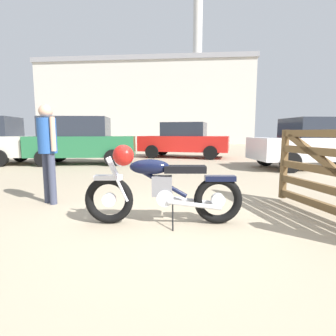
{
  "coord_description": "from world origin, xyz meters",
  "views": [
    {
      "loc": [
        0.33,
        -3.42,
        1.21
      ],
      "look_at": [
        -0.1,
        0.81,
        0.64
      ],
      "focal_mm": 28.49,
      "sensor_mm": 36.0,
      "label": 1
    }
  ],
  "objects_px": {
    "vintage_motorcycle": "(159,187)",
    "bystander": "(47,144)",
    "dark_sedan_left": "(81,140)",
    "pale_sedan_back": "(184,140)",
    "red_hatchback_near": "(317,144)"
  },
  "relations": [
    {
      "from": "vintage_motorcycle",
      "to": "pale_sedan_back",
      "type": "height_order",
      "value": "pale_sedan_back"
    },
    {
      "from": "vintage_motorcycle",
      "to": "bystander",
      "type": "xyz_separation_m",
      "value": [
        -1.99,
        0.84,
        0.53
      ]
    },
    {
      "from": "dark_sedan_left",
      "to": "vintage_motorcycle",
      "type": "bearing_deg",
      "value": -69.17
    },
    {
      "from": "vintage_motorcycle",
      "to": "red_hatchback_near",
      "type": "height_order",
      "value": "red_hatchback_near"
    },
    {
      "from": "vintage_motorcycle",
      "to": "pale_sedan_back",
      "type": "distance_m",
      "value": 9.54
    },
    {
      "from": "vintage_motorcycle",
      "to": "dark_sedan_left",
      "type": "relative_size",
      "value": 0.5
    },
    {
      "from": "vintage_motorcycle",
      "to": "red_hatchback_near",
      "type": "xyz_separation_m",
      "value": [
        4.48,
        5.95,
        0.34
      ]
    },
    {
      "from": "bystander",
      "to": "dark_sedan_left",
      "type": "height_order",
      "value": "dark_sedan_left"
    },
    {
      "from": "vintage_motorcycle",
      "to": "bystander",
      "type": "height_order",
      "value": "bystander"
    },
    {
      "from": "bystander",
      "to": "pale_sedan_back",
      "type": "xyz_separation_m",
      "value": [
        1.92,
        8.7,
        -0.18
      ]
    },
    {
      "from": "red_hatchback_near",
      "to": "dark_sedan_left",
      "type": "height_order",
      "value": "dark_sedan_left"
    },
    {
      "from": "vintage_motorcycle",
      "to": "bystander",
      "type": "relative_size",
      "value": 1.25
    },
    {
      "from": "bystander",
      "to": "dark_sedan_left",
      "type": "relative_size",
      "value": 0.4
    },
    {
      "from": "vintage_motorcycle",
      "to": "dark_sedan_left",
      "type": "xyz_separation_m",
      "value": [
        -3.89,
        6.47,
        0.43
      ]
    },
    {
      "from": "vintage_motorcycle",
      "to": "red_hatchback_near",
      "type": "bearing_deg",
      "value": -132.6
    }
  ]
}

